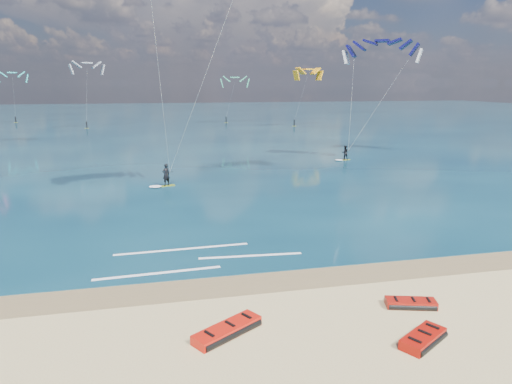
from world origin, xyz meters
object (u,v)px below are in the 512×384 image
packed_kite_left (227,335)px  packed_kite_right (423,343)px  packed_kite_mid (410,307)px  kitesurfer_far (366,89)px  kitesurfer_main (179,65)px

packed_kite_left → packed_kite_right: size_ratio=1.34×
packed_kite_left → packed_kite_mid: size_ratio=1.36×
packed_kite_mid → kitesurfer_far: kitesurfer_far is taller
packed_kite_left → packed_kite_right: bearing=-49.2°
packed_kite_left → kitesurfer_main: kitesurfer_main is taller
packed_kite_left → kitesurfer_main: size_ratio=0.15×
packed_kite_left → packed_kite_mid: packed_kite_left is taller
packed_kite_right → packed_kite_mid: bearing=36.7°
kitesurfer_main → kitesurfer_far: bearing=10.4°
packed_kite_left → kitesurfer_far: size_ratio=0.20×
packed_kite_mid → packed_kite_right: (-1.04, -2.58, 0.00)m
packed_kite_right → kitesurfer_far: size_ratio=0.15×
packed_kite_mid → kitesurfer_far: bearing=83.9°
packed_kite_mid → packed_kite_left: bearing=-160.3°
packed_kite_mid → kitesurfer_far: (13.73, 34.04, 8.43)m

